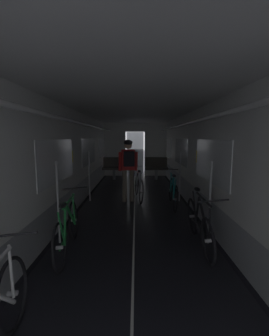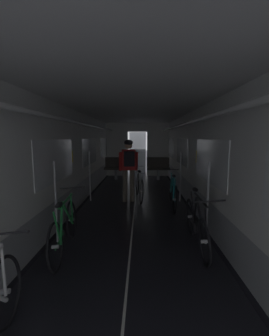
% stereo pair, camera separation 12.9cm
% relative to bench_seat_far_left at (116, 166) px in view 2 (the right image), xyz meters
% --- Properties ---
extents(train_car_shell, '(3.14, 12.34, 2.57)m').
position_rel_bench_seat_far_left_xyz_m(train_car_shell, '(0.90, -4.47, 1.13)').
color(train_car_shell, black).
rests_on(train_car_shell, ground).
extents(bench_seat_far_left, '(0.98, 0.51, 0.95)m').
position_rel_bench_seat_far_left_xyz_m(bench_seat_far_left, '(0.00, 0.00, 0.00)').
color(bench_seat_far_left, gray).
rests_on(bench_seat_far_left, ground).
extents(bench_seat_far_right, '(0.98, 0.51, 0.95)m').
position_rel_bench_seat_far_left_xyz_m(bench_seat_far_right, '(1.80, 0.00, 0.00)').
color(bench_seat_far_right, gray).
rests_on(bench_seat_far_right, ground).
extents(bicycle_black, '(0.44, 1.69, 0.95)m').
position_rel_bench_seat_far_left_xyz_m(bicycle_black, '(1.98, -6.08, -0.18)').
color(bicycle_black, black).
rests_on(bicycle_black, ground).
extents(bicycle_teal, '(0.44, 1.69, 0.94)m').
position_rel_bench_seat_far_left_xyz_m(bicycle_teal, '(1.90, -3.91, -0.18)').
color(bicycle_teal, black).
rests_on(bicycle_teal, ground).
extents(bicycle_green, '(0.44, 1.69, 0.95)m').
position_rel_bench_seat_far_left_xyz_m(bicycle_green, '(-0.12, -6.31, -0.18)').
color(bicycle_green, black).
rests_on(bicycle_green, ground).
extents(person_cyclist_aisle, '(0.56, 0.43, 1.73)m').
position_rel_bench_seat_far_left_xyz_m(person_cyclist_aisle, '(0.73, -3.44, 0.50)').
color(person_cyclist_aisle, brown).
rests_on(person_cyclist_aisle, ground).
extents(bicycle_silver_in_aisle, '(0.45, 1.69, 0.94)m').
position_rel_bench_seat_far_left_xyz_m(bicycle_silver_in_aisle, '(1.02, -3.18, -0.18)').
color(bicycle_silver_in_aisle, black).
rests_on(bicycle_silver_in_aisle, ground).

